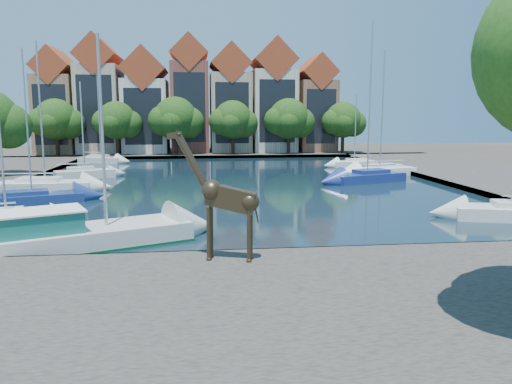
% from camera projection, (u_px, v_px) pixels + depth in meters
% --- Properties ---
extents(ground, '(160.00, 160.00, 0.00)m').
position_uv_depth(ground, '(270.00, 259.00, 21.28)').
color(ground, '#38332B').
rests_on(ground, ground).
extents(water_basin, '(38.00, 50.00, 0.08)m').
position_uv_depth(water_basin, '(232.00, 182.00, 44.82)').
color(water_basin, black).
rests_on(water_basin, ground).
extents(near_quay, '(50.00, 14.00, 0.50)m').
position_uv_depth(near_quay, '(305.00, 321.00, 14.37)').
color(near_quay, '#48453F').
rests_on(near_quay, ground).
extents(far_quay, '(60.00, 16.00, 0.50)m').
position_uv_depth(far_quay, '(217.00, 153.00, 76.18)').
color(far_quay, '#48453F').
rests_on(far_quay, ground).
extents(right_quay, '(14.00, 52.00, 0.50)m').
position_uv_depth(right_quay, '(492.00, 176.00, 47.66)').
color(right_quay, '#48453F').
rests_on(right_quay, ground).
extents(townhouse_west_end, '(5.44, 9.18, 14.93)m').
position_uv_depth(townhouse_west_end, '(58.00, 105.00, 72.43)').
color(townhouse_west_end, '#89694A').
rests_on(townhouse_west_end, far_quay).
extents(townhouse_west_mid, '(5.94, 9.18, 16.79)m').
position_uv_depth(townhouse_west_mid, '(101.00, 99.00, 72.98)').
color(townhouse_west_mid, tan).
rests_on(townhouse_west_mid, far_quay).
extents(townhouse_west_inner, '(6.43, 9.18, 15.15)m').
position_uv_depth(townhouse_west_inner, '(146.00, 105.00, 73.86)').
color(townhouse_west_inner, silver).
rests_on(townhouse_west_inner, far_quay).
extents(townhouse_center, '(5.44, 9.18, 16.93)m').
position_uv_depth(townhouse_center, '(190.00, 99.00, 74.45)').
color(townhouse_center, brown).
rests_on(townhouse_center, far_quay).
extents(townhouse_east_inner, '(5.94, 9.18, 15.79)m').
position_uv_depth(townhouse_east_inner, '(230.00, 103.00, 75.24)').
color(townhouse_east_inner, tan).
rests_on(townhouse_east_inner, far_quay).
extents(townhouse_east_mid, '(6.43, 9.18, 16.65)m').
position_uv_depth(townhouse_east_mid, '(273.00, 101.00, 75.93)').
color(townhouse_east_mid, beige).
rests_on(townhouse_east_mid, far_quay).
extents(townhouse_east_end, '(5.44, 9.18, 14.43)m').
position_uv_depth(townhouse_east_end, '(314.00, 107.00, 76.83)').
color(townhouse_east_end, brown).
rests_on(townhouse_east_end, far_quay).
extents(far_tree_far_west, '(7.28, 5.60, 7.68)m').
position_uv_depth(far_tree_far_west, '(57.00, 121.00, 67.50)').
color(far_tree_far_west, '#332114').
rests_on(far_tree_far_west, far_quay).
extents(far_tree_west, '(6.76, 5.20, 7.36)m').
position_uv_depth(far_tree_west, '(117.00, 122.00, 68.44)').
color(far_tree_west, '#332114').
rests_on(far_tree_west, far_quay).
extents(far_tree_mid_west, '(7.80, 6.00, 8.00)m').
position_uv_depth(far_tree_mid_west, '(176.00, 120.00, 69.32)').
color(far_tree_mid_west, '#332114').
rests_on(far_tree_mid_west, far_quay).
extents(far_tree_mid_east, '(7.02, 5.40, 7.52)m').
position_uv_depth(far_tree_mid_east, '(233.00, 121.00, 70.26)').
color(far_tree_mid_east, '#332114').
rests_on(far_tree_mid_east, far_quay).
extents(far_tree_east, '(7.54, 5.80, 7.84)m').
position_uv_depth(far_tree_east, '(289.00, 120.00, 71.17)').
color(far_tree_east, '#332114').
rests_on(far_tree_east, far_quay).
extents(far_tree_far_east, '(6.76, 5.20, 7.36)m').
position_uv_depth(far_tree_far_east, '(344.00, 121.00, 72.11)').
color(far_tree_far_east, '#332114').
rests_on(far_tree_far_east, far_quay).
extents(giraffe_statue, '(3.46, 1.27, 5.00)m').
position_uv_depth(giraffe_statue, '(224.00, 198.00, 19.19)').
color(giraffe_statue, '#352A1A').
rests_on(giraffe_statue, near_quay).
extents(motorsailer, '(10.20, 6.61, 9.59)m').
position_uv_depth(motorsailer, '(73.00, 233.00, 22.56)').
color(motorsailer, beige).
rests_on(motorsailer, water_basin).
extents(sailboat_left_a, '(5.73, 3.34, 10.63)m').
position_uv_depth(sailboat_left_a, '(6.00, 217.00, 26.83)').
color(sailboat_left_a, white).
rests_on(sailboat_left_a, water_basin).
extents(sailboat_left_b, '(7.02, 4.20, 10.35)m').
position_uv_depth(sailboat_left_b, '(32.00, 196.00, 34.14)').
color(sailboat_left_b, navy).
rests_on(sailboat_left_b, water_basin).
extents(sailboat_left_c, '(7.16, 2.55, 11.54)m').
position_uv_depth(sailboat_left_c, '(45.00, 184.00, 39.35)').
color(sailboat_left_c, silver).
rests_on(sailboat_left_c, water_basin).
extents(sailboat_left_d, '(5.67, 3.84, 9.00)m').
position_uv_depth(sailboat_left_d, '(85.00, 172.00, 47.33)').
color(sailboat_left_d, silver).
rests_on(sailboat_left_d, water_basin).
extents(sailboat_left_e, '(5.79, 3.65, 10.67)m').
position_uv_depth(sailboat_left_e, '(101.00, 158.00, 62.21)').
color(sailboat_left_e, silver).
rests_on(sailboat_left_e, water_basin).
extents(sailboat_right_a, '(6.75, 3.85, 10.73)m').
position_uv_depth(sailboat_right_a, '(512.00, 210.00, 28.81)').
color(sailboat_right_a, silver).
rests_on(sailboat_right_a, water_basin).
extents(sailboat_right_b, '(7.39, 4.70, 13.91)m').
position_uv_depth(sailboat_right_b, '(367.00, 175.00, 44.69)').
color(sailboat_right_b, navy).
rests_on(sailboat_right_b, water_basin).
extents(sailboat_right_c, '(7.44, 4.33, 12.14)m').
position_uv_depth(sailboat_right_c, '(380.00, 169.00, 49.50)').
color(sailboat_right_c, white).
rests_on(sailboat_right_c, water_basin).
extents(sailboat_right_d, '(5.43, 2.53, 8.32)m').
position_uv_depth(sailboat_right_d, '(354.00, 162.00, 57.62)').
color(sailboat_right_d, white).
rests_on(sailboat_right_d, water_basin).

